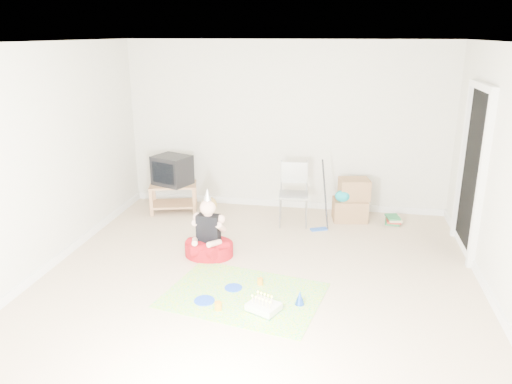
% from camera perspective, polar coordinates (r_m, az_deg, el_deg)
% --- Properties ---
extents(ground, '(5.00, 5.00, 0.00)m').
position_cam_1_polar(ground, '(5.83, 0.29, -9.70)').
color(ground, '#CDB293').
rests_on(ground, ground).
extents(doorway_recess, '(0.02, 0.90, 2.05)m').
position_cam_1_polar(doorway_recess, '(6.72, 23.53, 1.90)').
color(doorway_recess, black).
rests_on(doorway_recess, ground).
extents(tv_stand, '(0.80, 0.62, 0.45)m').
position_cam_1_polar(tv_stand, '(7.91, -9.40, -0.34)').
color(tv_stand, '#AA764C').
rests_on(tv_stand, ground).
extents(crt_tv, '(0.64, 0.59, 0.45)m').
position_cam_1_polar(crt_tv, '(7.79, -9.55, 2.48)').
color(crt_tv, black).
rests_on(crt_tv, tv_stand).
extents(folding_chair, '(0.45, 0.43, 0.92)m').
position_cam_1_polar(folding_chair, '(7.24, 4.33, -0.33)').
color(folding_chair, gray).
rests_on(folding_chair, ground).
extents(cardboard_boxes, '(0.56, 0.47, 0.63)m').
position_cam_1_polar(cardboard_boxes, '(7.56, 10.82, -0.98)').
color(cardboard_boxes, '#976F49').
rests_on(cardboard_boxes, ground).
extents(floor_mop, '(0.26, 0.31, 0.97)m').
position_cam_1_polar(floor_mop, '(7.10, 7.27, -2.37)').
color(floor_mop, '#2351B2').
rests_on(floor_mop, ground).
extents(book_pile, '(0.23, 0.29, 0.12)m').
position_cam_1_polar(book_pile, '(7.65, 15.44, -3.04)').
color(book_pile, '#25703E').
rests_on(book_pile, ground).
extents(seated_woman, '(0.66, 0.66, 0.89)m').
position_cam_1_polar(seated_woman, '(6.32, -5.41, -5.59)').
color(seated_woman, '#A90F17').
rests_on(seated_woman, ground).
extents(party_mat, '(1.83, 1.48, 0.01)m').
position_cam_1_polar(party_mat, '(5.47, -1.44, -11.68)').
color(party_mat, '#E83095').
rests_on(party_mat, ground).
extents(birthday_cake, '(0.38, 0.35, 0.15)m').
position_cam_1_polar(birthday_cake, '(5.17, 0.88, -13.05)').
color(birthday_cake, silver).
rests_on(birthday_cake, party_mat).
extents(blue_plate_near, '(0.26, 0.26, 0.01)m').
position_cam_1_polar(blue_plate_near, '(5.59, -2.60, -10.87)').
color(blue_plate_near, blue).
rests_on(blue_plate_near, party_mat).
extents(blue_plate_far, '(0.22, 0.22, 0.01)m').
position_cam_1_polar(blue_plate_far, '(5.37, -5.92, -12.23)').
color(blue_plate_far, blue).
rests_on(blue_plate_far, party_mat).
extents(orange_cup_near, '(0.07, 0.07, 0.07)m').
position_cam_1_polar(orange_cup_near, '(5.65, 0.48, -10.18)').
color(orange_cup_near, orange).
rests_on(orange_cup_near, party_mat).
extents(orange_cup_far, '(0.08, 0.08, 0.08)m').
position_cam_1_polar(orange_cup_far, '(5.19, -4.34, -12.87)').
color(orange_cup_far, orange).
rests_on(orange_cup_far, party_mat).
extents(blue_party_hat, '(0.14, 0.14, 0.15)m').
position_cam_1_polar(blue_party_hat, '(5.28, 5.02, -11.95)').
color(blue_party_hat, blue).
rests_on(blue_party_hat, party_mat).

